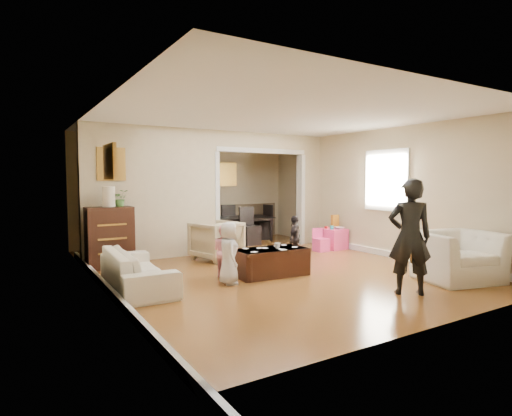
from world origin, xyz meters
TOP-DOWN VIEW (x-y plane):
  - floor at (0.00, 0.00)m, footprint 7.00×7.00m
  - partition_left at (-1.38, 1.80)m, footprint 2.75×0.18m
  - partition_right at (2.48, 1.80)m, footprint 0.55×0.18m
  - partition_header at (1.10, 1.80)m, footprint 2.22×0.18m
  - window_pane at (2.73, -0.40)m, footprint 0.03×0.95m
  - framed_art_partition at (-2.20, 1.70)m, footprint 0.45×0.03m
  - framed_art_sofa_wall at (-2.71, -0.60)m, footprint 0.03×0.55m
  - framed_art_alcove at (1.10, 3.44)m, footprint 0.45×0.03m
  - sofa at (-2.29, -0.26)m, footprint 0.82×1.92m
  - armchair_back at (-0.39, 1.06)m, footprint 1.01×1.02m
  - armchair_front at (2.08, -2.37)m, footprint 1.38×1.27m
  - dresser at (-2.32, 1.40)m, footprint 0.79×0.44m
  - table_lamp at (-2.32, 1.40)m, footprint 0.22×0.22m
  - potted_plant at (-2.12, 1.40)m, footprint 0.27×0.23m
  - coffee_table at (-0.21, -0.60)m, footprint 1.21×0.67m
  - coffee_cup at (-0.11, -0.65)m, footprint 0.11×0.11m
  - play_table at (2.42, 0.80)m, footprint 0.51×0.51m
  - cereal_box at (2.54, 0.90)m, footprint 0.20×0.09m
  - cyan_cup at (2.32, 0.75)m, footprint 0.08×0.08m
  - toy_block at (2.30, 0.92)m, footprint 0.10×0.09m
  - play_bowl at (2.47, 0.68)m, footprint 0.23×0.23m
  - dining_table at (1.10, 2.93)m, footprint 1.86×1.21m
  - adult_person at (0.80, -2.51)m, footprint 0.69×0.65m
  - child_kneel_a at (-1.06, -0.75)m, footprint 0.40×0.52m
  - child_kneel_b at (-0.91, -0.30)m, footprint 0.42×0.48m
  - child_toddler at (0.84, 0.15)m, footprint 0.54×0.47m
  - craft_papers at (-0.17, -0.59)m, footprint 0.94×0.51m

SIDE VIEW (x-z plane):
  - floor at x=0.00m, z-range 0.00..0.00m
  - coffee_table at x=-0.21m, z-range 0.00..0.44m
  - play_table at x=2.42m, z-range 0.00..0.46m
  - sofa at x=-2.29m, z-range 0.00..0.55m
  - dining_table at x=1.10m, z-range 0.00..0.61m
  - armchair_back at x=-0.39m, z-range 0.00..0.75m
  - armchair_front at x=2.08m, z-range 0.00..0.76m
  - child_kneel_b at x=-0.91m, z-range 0.00..0.84m
  - child_toddler at x=0.84m, z-range 0.00..0.87m
  - craft_papers at x=-0.17m, z-range 0.44..0.44m
  - child_kneel_a at x=-1.06m, z-range 0.00..0.94m
  - toy_block at x=2.30m, z-range 0.46..0.51m
  - play_bowl at x=2.47m, z-range 0.46..0.51m
  - coffee_cup at x=-0.11m, z-range 0.44..0.53m
  - cyan_cup at x=2.32m, z-range 0.46..0.54m
  - dresser at x=-2.32m, z-range 0.00..1.08m
  - cereal_box at x=2.54m, z-range 0.46..0.76m
  - adult_person at x=0.80m, z-range 0.00..1.59m
  - potted_plant at x=-2.12m, z-range 1.08..1.38m
  - table_lamp at x=-2.32m, z-range 1.08..1.44m
  - partition_left at x=-1.38m, z-range 0.00..2.60m
  - partition_right at x=2.48m, z-range 0.00..2.60m
  - window_pane at x=2.73m, z-range 1.00..2.10m
  - framed_art_alcove at x=1.10m, z-range 1.42..1.98m
  - framed_art_sofa_wall at x=-2.71m, z-range 1.60..2.00m
  - framed_art_partition at x=-2.20m, z-range 1.58..2.12m
  - partition_header at x=1.10m, z-range 2.25..2.60m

